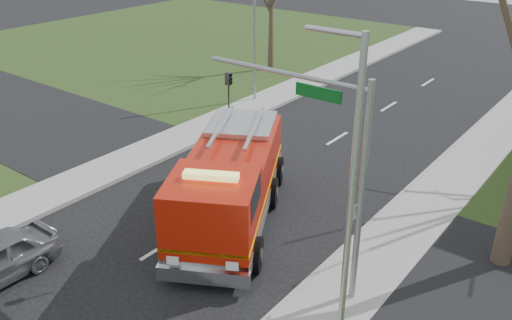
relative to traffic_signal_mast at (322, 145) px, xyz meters
The scene contains 6 objects.
ground 7.18m from the traffic_signal_mast, 163.94° to the right, with size 120.00×120.00×0.00m, color black.
sidewalk_left 12.41m from the traffic_signal_mast, behind, with size 2.40×80.00×0.15m, color gray.
traffic_signal_mast is the anchor object (origin of this frame).
streetlight_pole 2.78m from the traffic_signal_mast, 46.02° to the right, with size 1.48×0.16×8.40m.
utility_pole_far 17.38m from the traffic_signal_mast, 133.85° to the left, with size 0.14×0.14×7.00m, color gray.
fire_engine 5.55m from the traffic_signal_mast, 165.38° to the left, with size 6.43×8.61×3.34m.
Camera 1 is at (12.05, -10.39, 10.67)m, focal length 38.00 mm.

